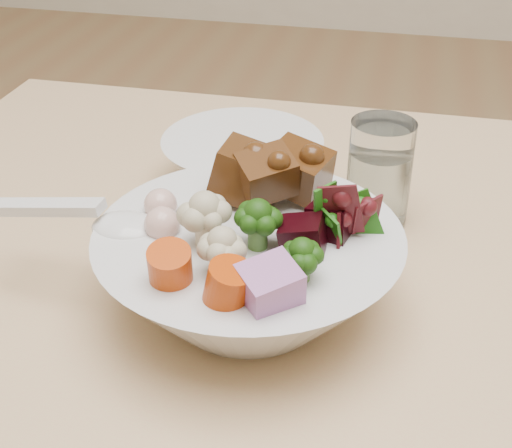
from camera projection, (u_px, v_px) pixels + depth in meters
The scene contains 4 objects.
food_bowl at pixel (252, 264), 0.57m from camera, with size 0.25×0.25×0.13m.
soup_spoon at pixel (104, 222), 0.57m from camera, with size 0.15×0.05×0.03m.
water_glass at pixel (379, 177), 0.69m from camera, with size 0.06×0.06×0.11m.
side_bowl at pixel (243, 163), 0.75m from camera, with size 0.17×0.17×0.06m, color silver, non-canonical shape.
Camera 1 is at (-0.14, -0.44, 1.04)m, focal length 50.00 mm.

